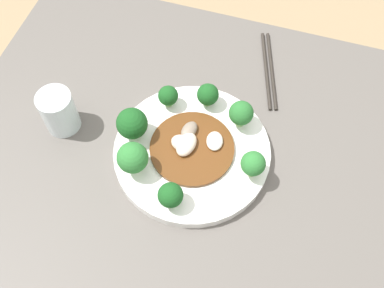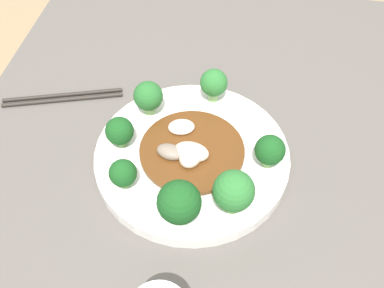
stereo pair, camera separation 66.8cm
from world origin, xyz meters
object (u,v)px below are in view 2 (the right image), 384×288
Objects in this scene: broccoli_northwest at (123,173)px; broccoli_northeast at (148,97)px; broccoli_southwest at (234,191)px; stirfry_center at (190,150)px; broccoli_east at (214,83)px; broccoli_north at (120,131)px; broccoli_south at (270,150)px; broccoli_west at (179,203)px; chopsticks at (63,97)px; plate at (192,157)px.

broccoli_northeast is at bearing -1.00° from broccoli_northwest.
broccoli_southwest is 0.45× the size of stirfry_center.
broccoli_east is (0.19, -0.10, 0.01)m from broccoli_northwest.
broccoli_northwest is 0.95× the size of broccoli_north.
broccoli_northwest is 0.08m from broccoli_north.
broccoli_northwest is 0.89× the size of broccoli_south.
broccoli_west is at bearing 112.07° from broccoli_southwest.
broccoli_north is 0.08m from broccoli_northeast.
broccoli_north is 0.20m from broccoli_southwest.
broccoli_southwest is 1.17× the size of broccoli_east.
broccoli_northeast reaches higher than stirfry_center.
stirfry_center is (0.11, 0.01, -0.03)m from broccoli_west.
broccoli_northeast is 0.38× the size of stirfry_center.
broccoli_west is at bearing -177.18° from stirfry_center.
broccoli_southwest is 0.35× the size of chopsticks.
plate reaches higher than chopsticks.
broccoli_south is (-0.12, -0.10, -0.00)m from broccoli_east.
broccoli_south is 0.27× the size of chopsticks.
plate is at bearing -89.12° from broccoli_north.
broccoli_northeast is 0.11m from stirfry_center.
broccoli_south is at bearing -90.35° from broccoli_north.
broccoli_west is at bearing -135.37° from broccoli_north.
broccoli_east reaches higher than chopsticks.
stirfry_center is 0.27m from chopsticks.
stirfry_center is (-0.07, -0.08, -0.03)m from broccoli_northeast.
broccoli_south is (0.07, -0.20, 0.00)m from broccoli_northwest.
chopsticks is (0.10, 0.36, -0.05)m from broccoli_south.
stirfry_center is (-0.00, -0.11, -0.02)m from broccoli_north.
broccoli_east is at bearing -3.31° from broccoli_west.
plate is at bearing 38.63° from broccoli_southwest.
broccoli_north is 0.23m from broccoli_south.
broccoli_northeast is 0.11m from broccoli_east.
broccoli_northwest is (-0.08, 0.09, 0.04)m from plate.
chopsticks is at bearing 94.48° from broccoli_east.
broccoli_northeast is at bearing 24.39° from broccoli_west.
broccoli_west is 0.07m from broccoli_southwest.
stirfry_center is (-0.00, 0.00, 0.02)m from plate.
stirfry_center is at bearing -90.28° from broccoli_north.
broccoli_east is 0.38× the size of stirfry_center.
broccoli_south reaches higher than broccoli_northwest.
broccoli_west is (-0.12, -0.00, 0.05)m from plate.
broccoli_north is 0.86× the size of broccoli_northeast.
broccoli_northeast is at bearing 43.73° from broccoli_southwest.
broccoli_south reaches higher than chopsticks.
broccoli_west is at bearing -130.58° from chopsticks.
broccoli_north is 0.16m from broccoli_west.
broccoli_north is 0.33× the size of stirfry_center.
broccoli_west is 0.34m from chopsticks.
broccoli_east is at bearing -27.59° from broccoli_northwest.
chopsticks is (0.10, 0.24, -0.03)m from stirfry_center.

